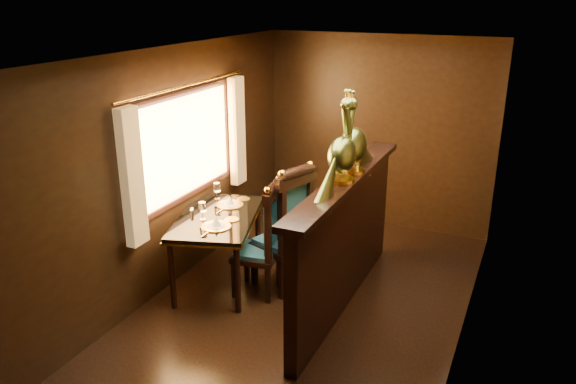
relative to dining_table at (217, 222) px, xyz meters
name	(u,v)px	position (x,y,z in m)	size (l,w,h in m)	color
ground	(302,310)	(1.05, -0.18, -0.70)	(5.00, 5.00, 0.00)	black
room_shell	(295,156)	(0.97, -0.16, 0.88)	(3.04, 5.04, 2.52)	black
partition	(344,239)	(1.37, 0.12, 0.01)	(0.26, 2.70, 1.36)	black
dining_table	(217,222)	(0.00, 0.00, 0.00)	(1.16, 1.49, 0.98)	black
chair_left	(290,226)	(0.77, 0.16, 0.02)	(0.64, 0.66, 1.40)	black
chair_right	(267,236)	(0.59, -0.01, -0.05)	(0.50, 0.53, 1.25)	black
peacock_left	(342,139)	(1.38, -0.06, 1.06)	(0.25, 0.68, 0.81)	#164429
peacock_right	(353,130)	(1.38, 0.25, 1.07)	(0.26, 0.70, 0.83)	#164429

